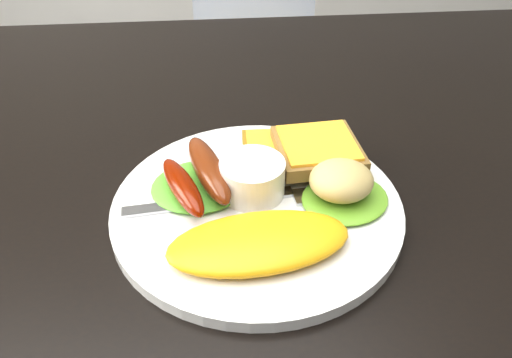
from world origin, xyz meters
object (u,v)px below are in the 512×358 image
(dining_table, at_px, (215,158))
(plate, at_px, (257,207))
(person, at_px, (372,39))
(dining_chair, at_px, (259,67))

(dining_table, height_order, plate, plate)
(dining_table, relative_size, person, 0.88)
(dining_table, bearing_deg, plate, -72.38)
(person, bearing_deg, dining_table, 53.19)
(dining_table, distance_m, plate, 0.13)
(dining_table, distance_m, dining_chair, 0.89)
(dining_table, bearing_deg, person, 54.38)
(dining_chair, bearing_deg, dining_table, -100.04)
(dining_table, height_order, dining_chair, dining_table)
(person, height_order, plate, person)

